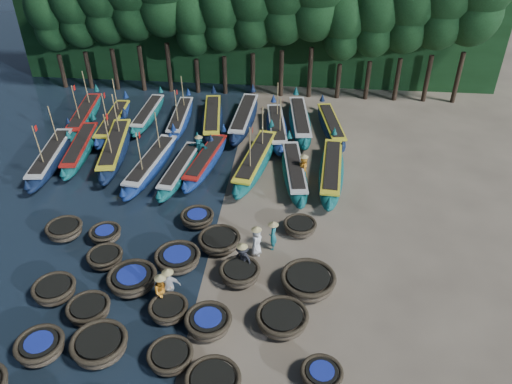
# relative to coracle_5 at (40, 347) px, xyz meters

# --- Properties ---
(ground) EXTENTS (120.00, 120.00, 0.00)m
(ground) POSITION_rel_coracle_5_xyz_m (5.51, 6.71, -0.45)
(ground) COLOR gray
(ground) RESTS_ON ground
(foliage_wall) EXTENTS (40.00, 3.00, 10.00)m
(foliage_wall) POSITION_rel_coracle_5_xyz_m (5.51, 30.21, 4.55)
(foliage_wall) COLOR black
(foliage_wall) RESTS_ON ground
(coracle_5) EXTENTS (1.94, 1.94, 0.78)m
(coracle_5) POSITION_rel_coracle_5_xyz_m (0.00, 0.00, 0.00)
(coracle_5) COLOR #4E4130
(coracle_5) RESTS_ON ground
(coracle_6) EXTENTS (2.32, 2.32, 0.82)m
(coracle_6) POSITION_rel_coracle_5_xyz_m (2.30, 0.29, 0.02)
(coracle_6) COLOR #4E4130
(coracle_6) RESTS_ON ground
(coracle_7) EXTENTS (1.91, 1.91, 0.66)m
(coracle_7) POSITION_rel_coracle_5_xyz_m (5.16, 0.11, -0.08)
(coracle_7) COLOR #4E4130
(coracle_7) RESTS_ON ground
(coracle_8) EXTENTS (2.22, 2.22, 0.69)m
(coracle_8) POSITION_rel_coracle_5_xyz_m (6.99, -0.85, -0.06)
(coracle_8) COLOR #4E4130
(coracle_8) RESTS_ON ground
(coracle_9) EXTENTS (1.81, 1.81, 0.65)m
(coracle_9) POSITION_rel_coracle_5_xyz_m (10.96, -0.14, -0.08)
(coracle_9) COLOR #4E4130
(coracle_9) RESTS_ON ground
(coracle_10) EXTENTS (2.36, 2.36, 0.73)m
(coracle_10) POSITION_rel_coracle_5_xyz_m (-0.80, 3.06, -0.04)
(coracle_10) COLOR #4E4130
(coracle_10) RESTS_ON ground
(coracle_11) EXTENTS (2.26, 2.26, 0.69)m
(coracle_11) POSITION_rel_coracle_5_xyz_m (1.13, 2.12, -0.06)
(coracle_11) COLOR #4E4130
(coracle_11) RESTS_ON ground
(coracle_12) EXTENTS (1.83, 1.83, 0.68)m
(coracle_12) POSITION_rel_coracle_5_xyz_m (4.51, 2.45, -0.06)
(coracle_12) COLOR #4E4130
(coracle_12) RESTS_ON ground
(coracle_13) EXTENTS (1.98, 1.98, 0.79)m
(coracle_13) POSITION_rel_coracle_5_xyz_m (6.34, 1.86, 0.01)
(coracle_13) COLOR #4E4130
(coracle_13) RESTS_ON ground
(coracle_14) EXTENTS (2.43, 2.43, 0.74)m
(coracle_14) POSITION_rel_coracle_5_xyz_m (9.35, 2.38, -0.03)
(coracle_14) COLOR #4E4130
(coracle_14) RESTS_ON ground
(coracle_15) EXTENTS (1.74, 1.74, 0.68)m
(coracle_15) POSITION_rel_coracle_5_xyz_m (0.68, 5.38, -0.06)
(coracle_15) COLOR #4E4130
(coracle_15) RESTS_ON ground
(coracle_16) EXTENTS (2.46, 2.46, 0.78)m
(coracle_16) POSITION_rel_coracle_5_xyz_m (2.46, 4.01, -0.00)
(coracle_16) COLOR #4E4130
(coracle_16) RESTS_ON ground
(coracle_17) EXTENTS (2.53, 2.53, 0.73)m
(coracle_17) POSITION_rel_coracle_5_xyz_m (4.16, 5.64, -0.03)
(coracle_17) COLOR #4E4130
(coracle_17) RESTS_ON ground
(coracle_18) EXTENTS (1.93, 1.93, 0.76)m
(coracle_18) POSITION_rel_coracle_5_xyz_m (7.25, 4.92, -0.01)
(coracle_18) COLOR #4E4130
(coracle_18) RESTS_ON ground
(coracle_19) EXTENTS (2.69, 2.69, 0.84)m
(coracle_19) POSITION_rel_coracle_5_xyz_m (10.40, 4.65, 0.02)
(coracle_19) COLOR #4E4130
(coracle_19) RESTS_ON ground
(coracle_20) EXTENTS (2.24, 2.24, 0.74)m
(coracle_20) POSITION_rel_coracle_5_xyz_m (-2.14, 7.23, -0.02)
(coracle_20) COLOR #4E4130
(coracle_20) RESTS_ON ground
(coracle_21) EXTENTS (1.71, 1.71, 0.65)m
(coracle_21) POSITION_rel_coracle_5_xyz_m (0.04, 7.17, -0.08)
(coracle_21) COLOR #4E4130
(coracle_21) RESTS_ON ground
(coracle_22) EXTENTS (2.16, 2.16, 0.67)m
(coracle_22) POSITION_rel_coracle_5_xyz_m (4.46, 8.96, -0.06)
(coracle_22) COLOR #4E4130
(coracle_22) RESTS_ON ground
(coracle_23) EXTENTS (2.33, 2.33, 0.72)m
(coracle_23) POSITION_rel_coracle_5_xyz_m (5.94, 7.14, -0.04)
(coracle_23) COLOR #4E4130
(coracle_23) RESTS_ON ground
(coracle_24) EXTENTS (2.14, 2.14, 0.64)m
(coracle_24) POSITION_rel_coracle_5_xyz_m (9.93, 8.77, -0.08)
(coracle_24) COLOR #4E4130
(coracle_24) RESTS_ON ground
(long_boat_0) EXTENTS (2.39, 8.31, 3.55)m
(long_boat_0) POSITION_rel_coracle_5_xyz_m (-5.96, 14.14, 0.11)
(long_boat_0) COLOR #0E1C35
(long_boat_0) RESTS_ON ground
(long_boat_1) EXTENTS (2.41, 7.90, 1.40)m
(long_boat_1) POSITION_rel_coracle_5_xyz_m (-4.58, 15.50, 0.08)
(long_boat_1) COLOR #105C57
(long_boat_1) RESTS_ON ground
(long_boat_2) EXTENTS (2.99, 8.90, 3.83)m
(long_boat_2) POSITION_rel_coracle_5_xyz_m (-2.27, 15.59, 0.16)
(long_boat_2) COLOR #0E1C35
(long_boat_2) RESTS_ON ground
(long_boat_3) EXTENTS (2.45, 8.29, 3.55)m
(long_boat_3) POSITION_rel_coracle_5_xyz_m (0.60, 13.93, 0.11)
(long_boat_3) COLOR navy
(long_boat_3) RESTS_ON ground
(long_boat_4) EXTENTS (2.09, 7.38, 1.31)m
(long_boat_4) POSITION_rel_coracle_5_xyz_m (2.48, 13.63, 0.05)
(long_boat_4) COLOR #105C57
(long_boat_4) RESTS_ON ground
(long_boat_5) EXTENTS (2.49, 7.62, 1.36)m
(long_boat_5) POSITION_rel_coracle_5_xyz_m (3.88, 14.76, 0.06)
(long_boat_5) COLOR navy
(long_boat_5) RESTS_ON ground
(long_boat_6) EXTENTS (2.95, 8.72, 3.75)m
(long_boat_6) POSITION_rel_coracle_5_xyz_m (7.00, 14.89, 0.14)
(long_boat_6) COLOR #105C57
(long_boat_6) RESTS_ON ground
(long_boat_7) EXTENTS (2.40, 7.92, 1.40)m
(long_boat_7) POSITION_rel_coracle_5_xyz_m (9.45, 14.02, 0.08)
(long_boat_7) COLOR #105C57
(long_boat_7) RESTS_ON ground
(long_boat_8) EXTENTS (2.03, 8.55, 1.51)m
(long_boat_8) POSITION_rel_coracle_5_xyz_m (11.69, 14.21, 0.12)
(long_boat_8) COLOR #105C57
(long_boat_8) RESTS_ON ground
(long_boat_9) EXTENTS (2.45, 8.29, 3.55)m
(long_boat_9) POSITION_rel_coracle_5_xyz_m (-6.18, 20.22, 0.11)
(long_boat_9) COLOR #105C57
(long_boat_9) RESTS_ON ground
(long_boat_10) EXTENTS (1.91, 8.02, 3.41)m
(long_boat_10) POSITION_rel_coracle_5_xyz_m (-3.72, 19.38, 0.09)
(long_boat_10) COLOR navy
(long_boat_10) RESTS_ON ground
(long_boat_11) EXTENTS (1.41, 7.42, 1.31)m
(long_boat_11) POSITION_rel_coracle_5_xyz_m (-1.64, 21.12, 0.04)
(long_boat_11) COLOR #105C57
(long_boat_11) RESTS_ON ground
(long_boat_12) EXTENTS (1.73, 7.79, 3.31)m
(long_boat_12) POSITION_rel_coracle_5_xyz_m (0.91, 20.60, 0.07)
(long_boat_12) COLOR navy
(long_boat_12) RESTS_ON ground
(long_boat_13) EXTENTS (2.70, 8.50, 1.51)m
(long_boat_13) POSITION_rel_coracle_5_xyz_m (3.29, 20.64, 0.12)
(long_boat_13) COLOR #0E1C35
(long_boat_13) RESTS_ON ground
(long_boat_14) EXTENTS (1.97, 8.79, 1.55)m
(long_boat_14) POSITION_rel_coracle_5_xyz_m (5.55, 21.04, 0.14)
(long_boat_14) COLOR #0E1C35
(long_boat_14) RESTS_ON ground
(long_boat_15) EXTENTS (2.43, 8.03, 3.44)m
(long_boat_15) POSITION_rel_coracle_5_xyz_m (8.02, 19.71, 0.09)
(long_boat_15) COLOR navy
(long_boat_15) RESTS_ON ground
(long_boat_16) EXTENTS (2.39, 8.62, 1.52)m
(long_boat_16) POSITION_rel_coracle_5_xyz_m (9.61, 20.90, 0.13)
(long_boat_16) COLOR #105C57
(long_boat_16) RESTS_ON ground
(long_boat_17) EXTENTS (2.58, 7.67, 1.37)m
(long_boat_17) POSITION_rel_coracle_5_xyz_m (11.84, 20.47, 0.07)
(long_boat_17) COLOR #0E1C35
(long_boat_17) RESTS_ON ground
(fisherman_0) EXTENTS (0.63, 0.85, 1.79)m
(fisherman_0) POSITION_rel_coracle_5_xyz_m (7.84, 6.84, 0.41)
(fisherman_0) COLOR silver
(fisherman_0) RESTS_ON ground
(fisherman_1) EXTENTS (0.52, 0.59, 1.76)m
(fisherman_1) POSITION_rel_coracle_5_xyz_m (8.62, 7.34, 0.44)
(fisherman_1) COLOR #1B6D74
(fisherman_1) RESTS_ON ground
(fisherman_2) EXTENTS (1.02, 0.97, 1.86)m
(fisherman_2) POSITION_rel_coracle_5_xyz_m (4.12, 3.07, 0.43)
(fisherman_2) COLOR #C27319
(fisherman_2) RESTS_ON ground
(fisherman_3) EXTENTS (1.21, 1.06, 1.82)m
(fisherman_3) POSITION_rel_coracle_5_xyz_m (7.32, 5.49, 0.40)
(fisherman_3) COLOR black
(fisherman_3) RESTS_ON ground
(fisherman_4) EXTENTS (1.08, 0.65, 1.92)m
(fisherman_4) POSITION_rel_coracle_5_xyz_m (4.36, 3.38, 0.47)
(fisherman_4) COLOR silver
(fisherman_4) RESTS_ON ground
(fisherman_5) EXTENTS (1.64, 1.05, 1.89)m
(fisherman_5) POSITION_rel_coracle_5_xyz_m (3.29, 15.73, 0.43)
(fisherman_5) COLOR #1B6D74
(fisherman_5) RESTS_ON ground
(fisherman_6) EXTENTS (0.66, 0.90, 1.87)m
(fisherman_6) POSITION_rel_coracle_5_xyz_m (10.00, 13.93, 0.44)
(fisherman_6) COLOR #C27319
(fisherman_6) RESTS_ON ground
(tree_0) EXTENTS (3.68, 3.68, 8.68)m
(tree_0) POSITION_rel_coracle_5_xyz_m (-10.49, 26.71, 5.52)
(tree_0) COLOR black
(tree_0) RESTS_ON ground
(tree_1) EXTENTS (4.09, 4.09, 9.65)m
(tree_1) POSITION_rel_coracle_5_xyz_m (-8.19, 26.71, 6.19)
(tree_1) COLOR black
(tree_1) RESTS_ON ground
(tree_5) EXTENTS (3.68, 3.68, 8.68)m
(tree_5) POSITION_rel_coracle_5_xyz_m (1.01, 26.71, 5.52)
(tree_5) COLOR black
(tree_5) RESTS_ON ground
(tree_6) EXTENTS (4.09, 4.09, 9.65)m
(tree_6) POSITION_rel_coracle_5_xyz_m (3.31, 26.71, 6.19)
(tree_6) COLOR black
(tree_6) RESTS_ON ground
(tree_7) EXTENTS (4.51, 4.51, 10.63)m
(tree_7) POSITION_rel_coracle_5_xyz_m (5.61, 26.71, 6.87)
(tree_7) COLOR black
(tree_7) RESTS_ON ground
(tree_10) EXTENTS (3.68, 3.68, 8.68)m
(tree_10) POSITION_rel_coracle_5_xyz_m (12.51, 26.71, 5.52)
(tree_10) COLOR black
(tree_10) RESTS_ON ground
(tree_11) EXTENTS (4.09, 4.09, 9.65)m
(tree_11) POSITION_rel_coracle_5_xyz_m (14.81, 26.71, 6.19)
(tree_11) COLOR black
(tree_11) RESTS_ON ground
(tree_12) EXTENTS (4.51, 4.51, 10.63)m
(tree_12) POSITION_rel_coracle_5_xyz_m (17.11, 26.71, 6.87)
(tree_12) COLOR black
(tree_12) RESTS_ON ground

